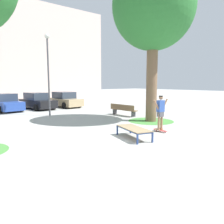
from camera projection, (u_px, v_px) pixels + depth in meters
ground_plane at (129, 143)px, 8.94m from camera, size 120.00×120.00×0.00m
skate_box at (134, 129)px, 9.64m from camera, size 1.22×2.03×0.46m
skateboard at (160, 130)px, 10.96m from camera, size 0.23×0.81×0.09m
skater at (160, 110)px, 10.83m from camera, size 1.00×0.29×1.69m
tree_near_right at (153, 8)px, 13.16m from camera, size 4.90×4.90×9.47m
grass_patch_near_right at (151, 121)px, 14.05m from camera, size 2.85×2.85×0.01m
car_blue at (5, 103)px, 18.95m from camera, size 2.28×4.37×1.50m
car_black at (37, 101)px, 20.49m from camera, size 2.31×4.38×1.50m
car_tan at (65, 100)px, 22.18m from camera, size 2.14×4.31×1.50m
park_bench at (123, 109)px, 16.34m from camera, size 0.59×2.42×0.83m
light_post at (48, 63)px, 15.92m from camera, size 0.36×0.36×5.83m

